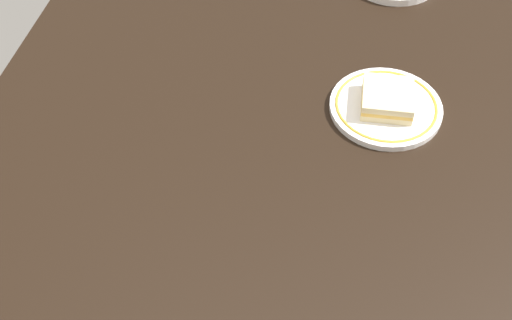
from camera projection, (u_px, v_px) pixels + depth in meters
The scene contains 2 objects.
dining_table at pixel (256, 176), 114.33cm from camera, with size 155.62×99.93×4.00cm, color black.
plate_sandwich at pixel (386, 105), 120.43cm from camera, with size 19.46×19.46×4.34cm.
Camera 1 is at (71.23, 14.72, 90.25)cm, focal length 49.19 mm.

